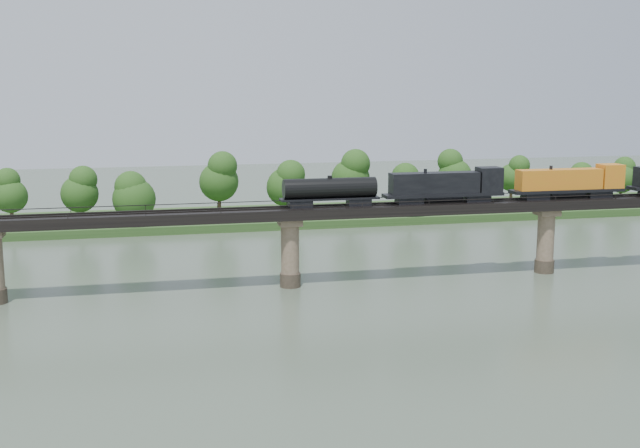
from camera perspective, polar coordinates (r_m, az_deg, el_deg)
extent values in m
plane|color=#3D4C3C|center=(88.01, 1.47, -9.31)|extent=(400.00, 400.00, 0.00)
cube|color=#26461C|center=(169.12, -5.51, 0.44)|extent=(300.00, 24.00, 1.60)
cylinder|color=#473A2D|center=(115.82, -2.13, -3.98)|extent=(3.00, 3.00, 2.00)
cylinder|color=#876F58|center=(114.80, -2.14, -1.80)|extent=(2.60, 2.60, 9.00)
cube|color=#876F58|center=(114.03, -2.16, 0.16)|extent=(3.20, 3.20, 1.00)
cylinder|color=#473A2D|center=(128.96, 15.65, -2.89)|extent=(3.00, 3.00, 2.00)
cylinder|color=#876F58|center=(128.04, 15.75, -0.93)|extent=(2.60, 2.60, 9.00)
cube|color=#876F58|center=(127.35, 15.84, 0.84)|extent=(3.20, 3.20, 1.00)
cube|color=black|center=(113.82, -2.16, 0.78)|extent=(220.00, 5.00, 1.50)
cube|color=black|center=(112.96, -2.10, 1.14)|extent=(220.00, 0.12, 0.16)
cube|color=black|center=(114.42, -2.23, 1.25)|extent=(220.00, 0.12, 0.16)
cube|color=black|center=(111.26, -1.94, 1.32)|extent=(220.00, 0.10, 0.10)
cube|color=black|center=(115.93, -2.38, 1.68)|extent=(220.00, 0.10, 0.10)
cube|color=black|center=(111.32, -1.94, 1.14)|extent=(0.08, 0.08, 0.70)
cube|color=black|center=(115.98, -2.38, 1.51)|extent=(0.08, 0.08, 0.70)
cylinder|color=#382619|center=(160.75, -21.04, 0.21)|extent=(0.70, 0.70, 3.51)
sphere|color=#1C4213|center=(160.06, -21.15, 1.86)|extent=(6.31, 6.31, 6.31)
sphere|color=#1C4213|center=(159.70, -21.22, 2.90)|extent=(4.73, 4.73, 4.73)
cylinder|color=#382619|center=(161.87, -16.65, 0.50)|extent=(0.70, 0.70, 3.34)
sphere|color=#1C4213|center=(161.21, -16.73, 2.07)|extent=(7.18, 7.18, 7.18)
sphere|color=#1C4213|center=(160.86, -16.78, 3.05)|extent=(5.39, 5.39, 5.39)
cylinder|color=#382619|center=(158.82, -13.03, 0.39)|extent=(0.70, 0.70, 2.83)
sphere|color=#1C4213|center=(158.23, -13.08, 1.74)|extent=(8.26, 8.26, 8.26)
sphere|color=#1C4213|center=(157.92, -13.12, 2.58)|extent=(6.19, 6.19, 6.19)
cylinder|color=#382619|center=(165.85, -7.16, 1.19)|extent=(0.70, 0.70, 3.96)
sphere|color=#1C4213|center=(165.11, -7.20, 3.00)|extent=(8.07, 8.07, 8.07)
sphere|color=#1C4213|center=(164.73, -7.22, 4.14)|extent=(6.05, 6.05, 6.05)
cylinder|color=#382619|center=(166.20, -2.45, 1.16)|extent=(0.70, 0.70, 3.27)
sphere|color=#1C4213|center=(165.57, -2.46, 2.65)|extent=(8.03, 8.03, 8.03)
sphere|color=#1C4213|center=(165.23, -2.46, 3.58)|extent=(6.02, 6.02, 6.02)
cylinder|color=#382619|center=(170.28, 2.17, 1.49)|extent=(0.70, 0.70, 3.92)
sphere|color=#1C4213|center=(169.56, 2.18, 3.24)|extent=(8.29, 8.29, 8.29)
sphere|color=#1C4213|center=(169.20, 2.19, 4.33)|extent=(6.21, 6.21, 6.21)
cylinder|color=#382619|center=(166.91, 6.41, 1.10)|extent=(0.70, 0.70, 3.02)
sphere|color=#1C4213|center=(166.32, 6.44, 2.47)|extent=(7.74, 7.74, 7.74)
sphere|color=#1C4213|center=(166.00, 6.46, 3.33)|extent=(5.80, 5.80, 5.80)
cylinder|color=#382619|center=(179.48, 9.52, 1.79)|extent=(0.70, 0.70, 3.80)
sphere|color=#1C4213|center=(178.82, 9.57, 3.39)|extent=(7.47, 7.47, 7.47)
sphere|color=#1C4213|center=(178.48, 9.60, 4.40)|extent=(5.60, 5.60, 5.60)
cylinder|color=#382619|center=(185.25, 13.42, 1.84)|extent=(0.70, 0.70, 3.38)
sphere|color=#1C4213|center=(184.67, 13.47, 3.23)|extent=(6.23, 6.23, 6.23)
sphere|color=#1C4213|center=(184.36, 13.51, 4.10)|extent=(4.67, 4.67, 4.67)
cylinder|color=#382619|center=(186.72, 18.03, 1.59)|extent=(0.70, 0.70, 2.77)
sphere|color=#1C4213|center=(186.23, 18.09, 2.71)|extent=(7.04, 7.04, 7.04)
sphere|color=#1C4213|center=(185.96, 18.13, 3.42)|extent=(5.28, 5.28, 5.28)
cylinder|color=#382619|center=(198.03, 20.59, 1.93)|extent=(0.70, 0.70, 2.94)
sphere|color=#1C4213|center=(197.55, 20.66, 3.06)|extent=(6.73, 6.73, 6.73)
sphere|color=#1C4213|center=(197.29, 20.70, 3.76)|extent=(5.05, 5.05, 5.05)
cube|color=black|center=(131.19, 19.14, 2.04)|extent=(3.83, 2.30, 1.05)
cube|color=black|center=(126.00, 15.06, 1.94)|extent=(3.83, 2.30, 1.05)
cube|color=black|center=(128.43, 17.16, 2.29)|extent=(18.20, 2.87, 0.48)
cube|color=#CA6818|center=(127.51, 16.64, 3.07)|extent=(13.41, 2.59, 3.06)
cube|color=#CA6818|center=(131.87, 19.92, 3.23)|extent=(3.45, 2.87, 3.64)
cylinder|color=black|center=(128.50, 17.14, 2.06)|extent=(5.75, 1.34, 1.34)
cube|color=black|center=(121.88, 11.06, 1.83)|extent=(3.83, 2.30, 1.05)
cube|color=black|center=(118.09, 6.36, 1.70)|extent=(3.83, 2.30, 1.05)
cube|color=black|center=(119.79, 8.75, 2.09)|extent=(18.20, 2.87, 0.48)
cube|color=black|center=(119.04, 8.13, 2.91)|extent=(13.41, 2.59, 3.06)
cube|color=black|center=(122.30, 11.92, 3.12)|extent=(3.45, 2.87, 3.64)
cylinder|color=black|center=(119.86, 8.75, 1.84)|extent=(5.75, 1.34, 1.34)
cube|color=black|center=(115.85, 2.77, 1.58)|extent=(3.35, 2.11, 1.05)
cube|color=black|center=(113.90, -1.42, 1.44)|extent=(3.35, 2.11, 1.05)
cube|color=black|center=(114.71, 0.70, 1.82)|extent=(14.37, 2.30, 0.29)
cylinder|color=black|center=(114.49, 0.70, 2.58)|extent=(13.41, 2.87, 2.87)
cylinder|color=black|center=(114.30, 0.70, 3.34)|extent=(0.67, 0.67, 0.48)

